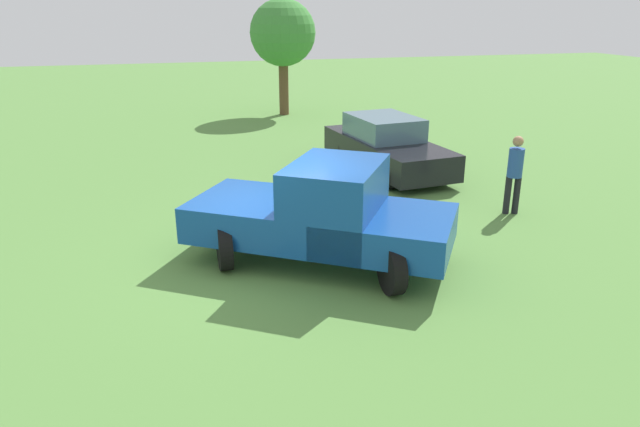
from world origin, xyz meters
TOP-DOWN VIEW (x-y plane):
  - ground_plane at (0.00, 0.00)m, footprint 80.00×80.00m
  - pickup_truck at (-0.27, -0.89)m, footprint 4.16×4.88m
  - sedan_near at (5.20, -4.19)m, footprint 4.89×2.29m
  - person_bystander at (1.11, -5.51)m, footprint 0.38×0.38m
  - tree_far_center at (14.57, -3.34)m, footprint 2.66×2.66m

SIDE VIEW (x-z plane):
  - ground_plane at x=0.00m, z-range 0.00..0.00m
  - sedan_near at x=5.20m, z-range -0.05..1.42m
  - pickup_truck at x=-0.27m, z-range 0.03..1.85m
  - person_bystander at x=1.11m, z-range 0.11..1.84m
  - tree_far_center at x=14.57m, z-range 0.94..5.57m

